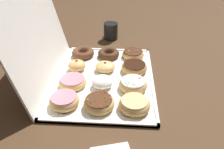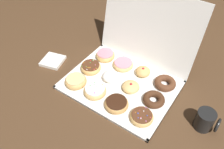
{
  "view_description": "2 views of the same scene",
  "coord_description": "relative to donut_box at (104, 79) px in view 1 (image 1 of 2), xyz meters",
  "views": [
    {
      "loc": [
        -0.85,
        -0.09,
        0.58
      ],
      "look_at": [
        -0.04,
        -0.04,
        0.06
      ],
      "focal_mm": 37.38,
      "sensor_mm": 36.0,
      "label": 1
    },
    {
      "loc": [
        0.44,
        -0.72,
        0.91
      ],
      "look_at": [
        -0.06,
        0.0,
        0.05
      ],
      "focal_mm": 37.28,
      "sensor_mm": 36.0,
      "label": 2
    }
  ],
  "objects": [
    {
      "name": "donut_box",
      "position": [
        0.0,
        0.0,
        0.0
      ],
      "size": [
        0.56,
        0.43,
        0.01
      ],
      "color": "white",
      "rests_on": "ground"
    },
    {
      "name": "sprinkle_donut_1",
      "position": [
        -0.07,
        -0.13,
        0.03
      ],
      "size": [
        0.12,
        0.12,
        0.04
      ],
      "color": "#E5B770",
      "rests_on": "donut_box"
    },
    {
      "name": "coffee_mug",
      "position": [
        0.45,
        0.0,
        0.05
      ],
      "size": [
        0.1,
        0.08,
        0.1
      ],
      "color": "black",
      "rests_on": "ground"
    },
    {
      "name": "box_lid_open",
      "position": [
        0.0,
        0.27,
        0.2
      ],
      "size": [
        0.56,
        0.1,
        0.42
      ],
      "primitive_type": "cube",
      "rotation": [
        1.34,
        0.0,
        0.0
      ],
      "color": "white",
      "rests_on": "ground"
    },
    {
      "name": "chocolate_cake_ring_donut_11",
      "position": [
        0.2,
        0.13,
        0.02
      ],
      "size": [
        0.11,
        0.11,
        0.04
      ],
      "color": "#59331E",
      "rests_on": "donut_box"
    },
    {
      "name": "chocolate_frosted_donut_2",
      "position": [
        0.06,
        -0.13,
        0.03
      ],
      "size": [
        0.12,
        0.12,
        0.04
      ],
      "color": "tan",
      "rests_on": "donut_box"
    },
    {
      "name": "sprinkle_donut_4",
      "position": [
        -0.2,
        -0.0,
        0.03
      ],
      "size": [
        0.12,
        0.12,
        0.04
      ],
      "color": "tan",
      "rests_on": "donut_box"
    },
    {
      "name": "ground_plane",
      "position": [
        0.0,
        0.0,
        -0.01
      ],
      "size": [
        3.0,
        3.0,
        0.0
      ],
      "primitive_type": "plane",
      "color": "#4C331E"
    },
    {
      "name": "pink_frosted_donut_9",
      "position": [
        -0.06,
        0.13,
        0.02
      ],
      "size": [
        0.12,
        0.12,
        0.03
      ],
      "color": "#E5B770",
      "rests_on": "donut_box"
    },
    {
      "name": "jelly_filled_donut_6",
      "position": [
        0.06,
        0.0,
        0.03
      ],
      "size": [
        0.09,
        0.09,
        0.05
      ],
      "color": "#E5B770",
      "rests_on": "donut_box"
    },
    {
      "name": "pink_frosted_donut_8",
      "position": [
        -0.19,
        0.13,
        0.03
      ],
      "size": [
        0.11,
        0.11,
        0.04
      ],
      "color": "tan",
      "rests_on": "donut_box"
    },
    {
      "name": "powdered_filled_donut_5",
      "position": [
        -0.06,
        -0.0,
        0.03
      ],
      "size": [
        0.09,
        0.09,
        0.05
      ],
      "color": "white",
      "rests_on": "donut_box"
    },
    {
      "name": "sprinkle_donut_3",
      "position": [
        0.2,
        -0.13,
        0.02
      ],
      "size": [
        0.11,
        0.11,
        0.04
      ],
      "color": "tan",
      "rests_on": "donut_box"
    },
    {
      "name": "jelly_filled_donut_10",
      "position": [
        0.06,
        0.13,
        0.03
      ],
      "size": [
        0.08,
        0.08,
        0.05
      ],
      "color": "tan",
      "rests_on": "donut_box"
    },
    {
      "name": "glazed_ring_donut_0",
      "position": [
        -0.2,
        -0.13,
        0.03
      ],
      "size": [
        0.12,
        0.12,
        0.04
      ],
      "color": "tan",
      "rests_on": "donut_box"
    },
    {
      "name": "chocolate_cake_ring_donut_7",
      "position": [
        0.2,
        -0.01,
        0.02
      ],
      "size": [
        0.11,
        0.11,
        0.03
      ],
      "color": "#472816",
      "rests_on": "donut_box"
    }
  ]
}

